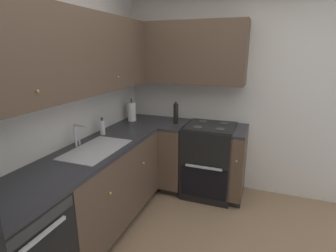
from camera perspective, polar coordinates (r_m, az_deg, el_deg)
name	(u,v)px	position (r m, az deg, el deg)	size (l,w,h in m)	color
wall_back	(35,118)	(2.50, -26.86, 1.58)	(3.67, 0.05, 2.53)	silver
wall_right	(242,95)	(3.49, 15.65, 6.38)	(0.05, 3.11, 2.53)	silver
lower_cabinets_back	(103,188)	(2.88, -13.95, -12.94)	(1.52, 0.62, 0.87)	brown
countertop_back	(100,148)	(2.70, -14.57, -4.54)	(2.72, 0.60, 0.04)	#2D2D33
lower_cabinets_right	(197,160)	(3.49, 6.24, -7.28)	(0.62, 1.03, 0.87)	brown
countertop_right	(198,127)	(3.34, 6.46, -0.16)	(0.60, 1.03, 0.03)	#2D2D33
oven_range	(209,159)	(3.46, 8.95, -7.17)	(0.68, 0.62, 1.06)	black
upper_cabinets_back	(68,54)	(2.49, -20.92, 14.35)	(2.40, 0.34, 0.75)	brown
upper_cabinets_right	(183,53)	(3.41, 3.27, 15.49)	(0.32, 1.55, 0.75)	brown
sink	(97,154)	(2.61, -15.18, -5.77)	(0.69, 0.40, 0.10)	#B7B7BC
faucet	(77,133)	(2.68, -19.05, -1.52)	(0.07, 0.16, 0.23)	silver
soap_bottle	(102,127)	(3.02, -14.00, -0.25)	(0.06, 0.06, 0.19)	silver
paper_towel_roll	(132,112)	(3.54, -7.86, 3.12)	(0.11, 0.11, 0.31)	white
oil_bottle	(176,113)	(3.38, 1.71, 2.73)	(0.06, 0.06, 0.28)	black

